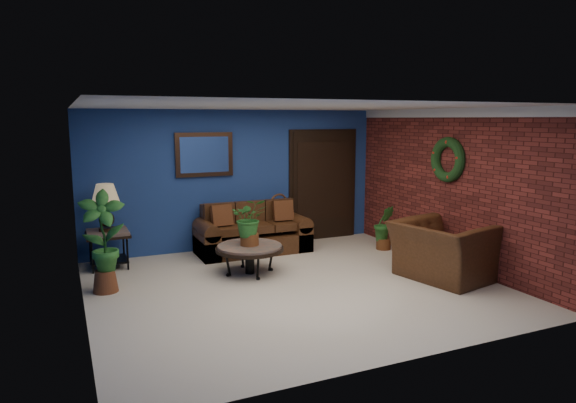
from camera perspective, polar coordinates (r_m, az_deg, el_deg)
name	(u,v)px	position (r m, az deg, el deg)	size (l,w,h in m)	color
floor	(294,286)	(7.34, 0.69, -9.40)	(5.50, 5.50, 0.00)	beige
wall_back	(237,179)	(9.35, -5.71, 2.45)	(5.50, 0.04, 2.50)	navy
wall_left	(79,214)	(6.42, -22.22, -1.28)	(0.04, 5.00, 2.50)	navy
wall_right_brick	(451,188)	(8.55, 17.70, 1.43)	(0.04, 5.00, 2.50)	maroon
ceiling	(295,107)	(6.96, 0.73, 10.51)	(5.50, 5.00, 0.02)	white
crown_molding	(454,113)	(8.46, 17.94, 9.36)	(0.03, 5.00, 0.14)	white
wall_mirror	(204,155)	(9.10, -9.28, 5.16)	(1.02, 0.06, 0.77)	#462918
closet_door	(323,186)	(10.03, 3.90, 1.78)	(1.44, 0.06, 2.18)	black
wreath	(448,160)	(8.50, 17.32, 4.46)	(0.72, 0.72, 0.16)	black
sofa	(252,235)	(9.16, -4.06, -3.77)	(1.97, 0.85, 0.88)	#492715
coffee_table	(250,249)	(7.84, -4.28, -5.26)	(1.04, 1.04, 0.44)	#504B46
end_table	(108,239)	(8.60, -19.38, -3.99)	(0.65, 0.65, 0.60)	#504B46
table_lamp	(106,202)	(8.49, -19.60, -0.02)	(0.43, 0.43, 0.72)	#462918
side_chair	(282,217)	(9.37, -0.63, -1.79)	(0.49, 0.49, 0.99)	#552C18
armchair	(443,251)	(7.90, 16.86, -5.27)	(1.30, 1.13, 0.84)	#492715
coffee_plant	(249,220)	(7.74, -4.32, -2.03)	(0.62, 0.57, 0.72)	brown
floor_plant	(384,227)	(9.41, 10.61, -2.78)	(0.43, 0.38, 0.80)	brown
tall_plant	(103,238)	(7.35, -19.88, -3.85)	(0.66, 0.50, 1.40)	brown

